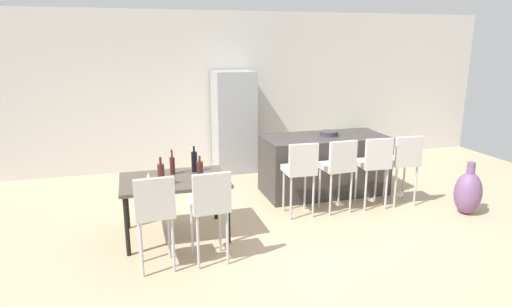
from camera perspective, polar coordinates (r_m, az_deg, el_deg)
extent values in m
plane|color=tan|center=(6.15, 6.78, -8.20)|extent=(10.00, 10.00, 0.00)
cube|color=beige|center=(8.56, -0.74, 8.32)|extent=(10.00, 0.12, 2.90)
cube|color=#383330|center=(7.03, 8.80, -1.41)|extent=(1.92, 0.90, 0.92)
cube|color=beige|center=(6.02, 5.58, -2.12)|extent=(0.41, 0.41, 0.08)
cube|color=beige|center=(5.81, 6.21, -0.50)|extent=(0.40, 0.07, 0.36)
cylinder|color=#B2B2B7|center=(6.22, 3.61, -4.87)|extent=(0.03, 0.03, 0.61)
cylinder|color=#B2B2B7|center=(6.32, 6.38, -4.61)|extent=(0.03, 0.03, 0.61)
cylinder|color=#B2B2B7|center=(5.93, 4.57, -5.85)|extent=(0.03, 0.03, 0.61)
cylinder|color=#B2B2B7|center=(6.04, 7.46, -5.56)|extent=(0.03, 0.03, 0.61)
cube|color=beige|center=(6.24, 10.37, -1.69)|extent=(0.42, 0.42, 0.08)
cube|color=beige|center=(6.05, 11.26, -0.10)|extent=(0.40, 0.08, 0.36)
cylinder|color=#B2B2B7|center=(6.40, 8.28, -4.42)|extent=(0.03, 0.03, 0.61)
cylinder|color=#B2B2B7|center=(6.55, 10.76, -4.09)|extent=(0.03, 0.03, 0.61)
cylinder|color=#B2B2B7|center=(6.14, 9.67, -5.32)|extent=(0.03, 0.03, 0.61)
cylinder|color=#B2B2B7|center=(6.30, 12.22, -4.94)|extent=(0.03, 0.03, 0.61)
cube|color=beige|center=(6.51, 14.90, -1.27)|extent=(0.43, 0.43, 0.08)
cube|color=beige|center=(6.31, 15.72, 0.25)|extent=(0.40, 0.09, 0.36)
cylinder|color=#B2B2B7|center=(6.68, 12.86, -3.85)|extent=(0.03, 0.03, 0.61)
cylinder|color=#B2B2B7|center=(6.82, 15.31, -3.63)|extent=(0.03, 0.03, 0.61)
cylinder|color=#B2B2B7|center=(6.41, 14.06, -4.71)|extent=(0.03, 0.03, 0.61)
cylinder|color=#B2B2B7|center=(6.55, 16.58, -4.46)|extent=(0.03, 0.03, 0.61)
cube|color=beige|center=(6.77, 18.41, -0.94)|extent=(0.43, 0.43, 0.08)
cube|color=beige|center=(6.58, 19.29, 0.53)|extent=(0.40, 0.09, 0.36)
cylinder|color=#B2B2B7|center=(6.92, 16.38, -3.44)|extent=(0.03, 0.03, 0.61)
cylinder|color=#B2B2B7|center=(7.08, 18.67, -3.23)|extent=(0.03, 0.03, 0.61)
cylinder|color=#B2B2B7|center=(6.66, 17.67, -4.24)|extent=(0.03, 0.03, 0.61)
cylinder|color=#B2B2B7|center=(6.82, 20.02, -4.00)|extent=(0.03, 0.03, 0.61)
cube|color=#4C4238|center=(5.41, -10.61, -3.44)|extent=(1.28, 0.90, 0.04)
cylinder|color=black|center=(5.88, -16.47, -6.16)|extent=(0.05, 0.05, 0.70)
cylinder|color=black|center=(5.97, -5.28, -5.30)|extent=(0.05, 0.05, 0.70)
cylinder|color=black|center=(5.15, -16.45, -9.11)|extent=(0.05, 0.05, 0.70)
cylinder|color=black|center=(5.25, -3.64, -8.06)|extent=(0.05, 0.05, 0.70)
cube|color=beige|center=(4.71, -13.13, -7.21)|extent=(0.42, 0.42, 0.08)
cube|color=beige|center=(4.47, -13.06, -5.36)|extent=(0.40, 0.08, 0.36)
cylinder|color=#B2B2B7|center=(4.98, -14.96, -10.42)|extent=(0.03, 0.03, 0.61)
cylinder|color=#B2B2B7|center=(5.00, -11.26, -10.07)|extent=(0.03, 0.03, 0.61)
cylinder|color=#B2B2B7|center=(4.69, -14.66, -12.01)|extent=(0.03, 0.03, 0.61)
cylinder|color=#B2B2B7|center=(4.72, -10.71, -11.62)|extent=(0.03, 0.03, 0.61)
cube|color=beige|center=(4.76, -6.19, -6.65)|extent=(0.42, 0.42, 0.08)
cube|color=beige|center=(4.53, -5.76, -4.78)|extent=(0.40, 0.08, 0.36)
cylinder|color=#B2B2B7|center=(5.01, -8.32, -9.90)|extent=(0.03, 0.03, 0.61)
cylinder|color=#B2B2B7|center=(5.07, -4.72, -9.47)|extent=(0.03, 0.03, 0.61)
cylinder|color=#B2B2B7|center=(4.73, -7.54, -11.43)|extent=(0.03, 0.03, 0.61)
cylinder|color=#B2B2B7|center=(4.79, -3.73, -10.95)|extent=(0.03, 0.03, 0.61)
cylinder|color=#471E19|center=(5.27, -7.30, -2.26)|extent=(0.08, 0.08, 0.23)
cylinder|color=#471E19|center=(5.23, -7.35, -0.69)|extent=(0.03, 0.03, 0.07)
cylinder|color=#471E19|center=(5.14, -12.24, -2.75)|extent=(0.08, 0.08, 0.25)
cylinder|color=#471E19|center=(5.10, -12.34, -0.92)|extent=(0.03, 0.03, 0.09)
cylinder|color=#471E19|center=(5.56, -10.83, -1.57)|extent=(0.06, 0.06, 0.22)
cylinder|color=#471E19|center=(5.52, -10.90, 0.00)|extent=(0.02, 0.02, 0.10)
cylinder|color=black|center=(5.61, -8.02, -1.08)|extent=(0.08, 0.08, 0.26)
cylinder|color=black|center=(5.57, -8.08, 0.57)|extent=(0.03, 0.03, 0.07)
cylinder|color=silver|center=(5.16, -13.71, -4.24)|extent=(0.06, 0.06, 0.00)
cylinder|color=silver|center=(5.15, -13.74, -3.79)|extent=(0.01, 0.01, 0.08)
cone|color=silver|center=(5.12, -13.79, -2.89)|extent=(0.07, 0.07, 0.09)
cube|color=#939699|center=(8.10, -2.90, 4.17)|extent=(0.72, 0.68, 1.84)
cylinder|color=#333338|center=(6.96, 9.44, 2.60)|extent=(0.28, 0.28, 0.07)
ellipsoid|color=#704C75|center=(6.81, 25.84, -4.65)|extent=(0.37, 0.37, 0.60)
cylinder|color=#704C75|center=(6.71, 26.18, -1.71)|extent=(0.11, 0.11, 0.16)
cylinder|color=beige|center=(9.26, 13.79, -0.06)|extent=(0.24, 0.24, 0.22)
sphere|color=#2D6B33|center=(9.19, 13.91, 1.87)|extent=(0.47, 0.47, 0.47)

